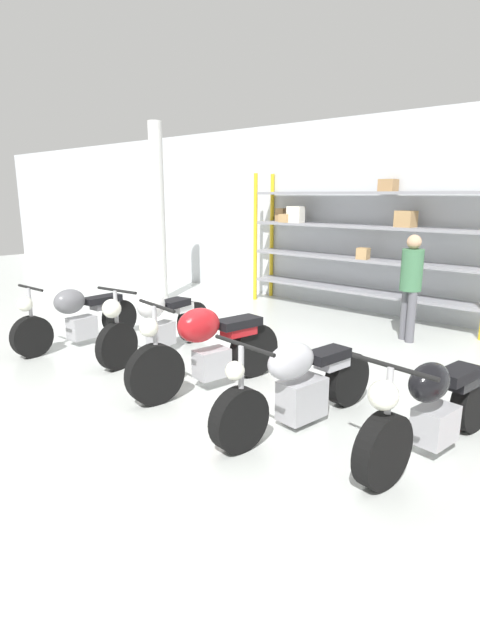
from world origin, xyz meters
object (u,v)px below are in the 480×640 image
at_px(motorcycle_silver, 299,385).
at_px(person_browsing, 411,280).
at_px(shelving_rack, 358,239).
at_px(motorcycle_grey, 78,316).
at_px(motorcycle_red, 207,348).
at_px(motorcycle_black, 432,410).
at_px(motorcycle_white, 156,321).

bearing_deg(motorcycle_silver, person_browsing, -165.55).
bearing_deg(motorcycle_silver, shelving_rack, -149.68).
distance_m(motorcycle_grey, motorcycle_red, 2.68).
relative_size(motorcycle_red, person_browsing, 1.26).
bearing_deg(person_browsing, motorcycle_black, 61.87).
xyz_separation_m(motorcycle_red, person_browsing, (0.86, 3.44, 0.45)).
xyz_separation_m(shelving_rack, motorcycle_white, (-0.78, -4.13, -0.92)).
height_order(motorcycle_white, motorcycle_black, motorcycle_white).
bearing_deg(motorcycle_red, motorcycle_black, 103.66).
height_order(motorcycle_grey, motorcycle_white, motorcycle_white).
bearing_deg(motorcycle_grey, person_browsing, 132.97).
bearing_deg(motorcycle_black, motorcycle_silver, -70.27).
relative_size(motorcycle_white, person_browsing, 1.32).
bearing_deg(motorcycle_white, motorcycle_black, 78.95).
bearing_deg(motorcycle_black, motorcycle_white, -85.86).
height_order(motorcycle_grey, motorcycle_silver, motorcycle_grey).
bearing_deg(motorcycle_white, motorcycle_silver, 72.29).
distance_m(motorcycle_white, motorcycle_silver, 2.82).
bearing_deg(motorcycle_red, motorcycle_silver, 96.22).
distance_m(shelving_rack, motorcycle_white, 4.30).
bearing_deg(motorcycle_black, motorcycle_red, -78.43).
distance_m(shelving_rack, person_browsing, 1.93).
relative_size(motorcycle_red, motorcycle_silver, 0.97).
bearing_deg(motorcycle_red, motorcycle_grey, -78.98).
bearing_deg(shelving_rack, motorcycle_grey, -113.50).
distance_m(motorcycle_silver, person_browsing, 3.58).
relative_size(motorcycle_silver, person_browsing, 1.30).
bearing_deg(motorcycle_red, person_browsing, 175.25).
bearing_deg(motorcycle_black, person_browsing, -145.74).
height_order(motorcycle_grey, motorcycle_black, motorcycle_grey).
relative_size(motorcycle_black, person_browsing, 1.27).
distance_m(shelving_rack, motorcycle_black, 5.47).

